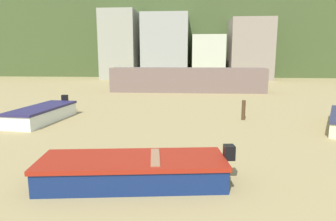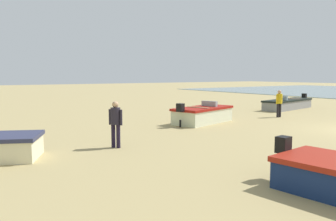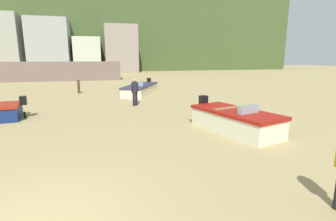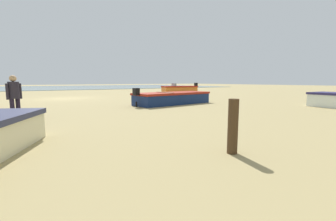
# 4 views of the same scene
# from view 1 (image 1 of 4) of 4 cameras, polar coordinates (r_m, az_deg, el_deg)

# --- Properties ---
(headland_hill) EXTENTS (90.00, 32.00, 17.71)m
(headland_hill) POSITION_cam_1_polar(r_m,az_deg,el_deg) (65.48, 7.70, 15.01)
(headland_hill) COLOR #405129
(headland_hill) RESTS_ON ground
(harbor_pier) EXTENTS (14.86, 2.40, 2.33)m
(harbor_pier) POSITION_cam_1_polar(r_m,az_deg,el_deg) (29.26, 3.74, 5.86)
(harbor_pier) COLOR #725E56
(harbor_pier) RESTS_ON ground
(townhouse_far_left) EXTENTS (5.20, 6.29, 10.19)m
(townhouse_far_left) POSITION_cam_1_polar(r_m,az_deg,el_deg) (47.63, -9.09, 12.22)
(townhouse_far_left) COLOR #999A8A
(townhouse_far_left) RESTS_ON ground
(townhouse_centre_left) EXTENTS (6.83, 6.90, 9.63)m
(townhouse_centre_left) POSITION_cam_1_polar(r_m,az_deg,el_deg) (46.81, -0.45, 12.04)
(townhouse_centre_left) COLOR #979B95
(townhouse_centre_left) RESTS_ON ground
(townhouse_centre_right) EXTENTS (4.76, 5.29, 6.48)m
(townhouse_centre_right) POSITION_cam_1_polar(r_m,az_deg,el_deg) (45.88, 7.64, 10.02)
(townhouse_centre_right) COLOR beige
(townhouse_centre_right) RESTS_ON ground
(townhouse_right) EXTENTS (6.05, 6.99, 8.84)m
(townhouse_right) POSITION_cam_1_polar(r_m,az_deg,el_deg) (47.46, 15.26, 11.18)
(townhouse_right) COLOR gray
(townhouse_right) RESTS_ON ground
(boat_navy_0) EXTENTS (5.39, 2.36, 1.05)m
(boat_navy_0) POSITION_cam_1_polar(r_m,az_deg,el_deg) (8.37, -6.61, -11.30)
(boat_navy_0) COLOR navy
(boat_navy_0) RESTS_ON ground
(boat_white_1) EXTENTS (2.08, 4.94, 1.12)m
(boat_white_1) POSITION_cam_1_polar(r_m,az_deg,el_deg) (17.30, -22.84, -0.59)
(boat_white_1) COLOR white
(boat_white_1) RESTS_ON ground
(mooring_post_near_water) EXTENTS (0.20, 0.20, 1.08)m
(mooring_post_near_water) POSITION_cam_1_polar(r_m,az_deg,el_deg) (16.81, 14.23, 0.08)
(mooring_post_near_water) COLOR #46311E
(mooring_post_near_water) RESTS_ON ground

